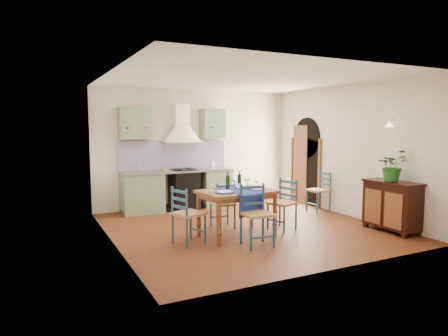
{
  "coord_description": "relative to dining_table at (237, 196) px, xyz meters",
  "views": [
    {
      "loc": [
        -3.71,
        -6.54,
        1.94
      ],
      "look_at": [
        -0.34,
        0.3,
        1.14
      ],
      "focal_mm": 32.0,
      "sensor_mm": 36.0,
      "label": 1
    }
  ],
  "objects": [
    {
      "name": "floor",
      "position": [
        0.46,
        0.47,
        -0.73
      ],
      "size": [
        5.0,
        5.0,
        0.0
      ],
      "primitive_type": "plane",
      "color": "#4A200F",
      "rests_on": "ground"
    },
    {
      "name": "right_wall",
      "position": [
        2.95,
        0.74,
        0.61
      ],
      "size": [
        0.26,
        5.0,
        2.8
      ],
      "color": "beige",
      "rests_on": "ground"
    },
    {
      "name": "potted_plant",
      "position": [
        2.69,
        -0.95,
        0.5
      ],
      "size": [
        0.56,
        0.49,
        0.58
      ],
      "primitive_type": "imported",
      "rotation": [
        0.0,
        0.0,
        0.09
      ],
      "color": "#1D5C1F",
      "rests_on": "sideboard"
    },
    {
      "name": "chair_left",
      "position": [
        -0.95,
        -0.03,
        -0.23
      ],
      "size": [
        0.56,
        0.56,
        0.96
      ],
      "color": "navy",
      "rests_on": "ground"
    },
    {
      "name": "left_wall",
      "position": [
        -2.04,
        0.47,
        0.67
      ],
      "size": [
        0.04,
        5.0,
        2.8
      ],
      "primitive_type": "cube",
      "color": "beige",
      "rests_on": "ground"
    },
    {
      "name": "chair_far",
      "position": [
        0.04,
        0.63,
        -0.27
      ],
      "size": [
        0.45,
        0.45,
        0.88
      ],
      "color": "navy",
      "rests_on": "ground"
    },
    {
      "name": "chair_right",
      "position": [
        1.03,
        0.09,
        -0.24
      ],
      "size": [
        0.56,
        0.56,
        0.94
      ],
      "color": "navy",
      "rests_on": "ground"
    },
    {
      "name": "ceiling",
      "position": [
        0.46,
        0.47,
        2.08
      ],
      "size": [
        5.0,
        5.0,
        0.01
      ],
      "primitive_type": "cube",
      "color": "silver",
      "rests_on": "back_wall"
    },
    {
      "name": "back_wall",
      "position": [
        -0.01,
        2.76,
        0.32
      ],
      "size": [
        5.0,
        0.96,
        2.8
      ],
      "color": "beige",
      "rests_on": "ground"
    },
    {
      "name": "chair_near",
      "position": [
        0.02,
        -0.62,
        -0.21
      ],
      "size": [
        0.51,
        0.51,
        1.0
      ],
      "color": "navy",
      "rests_on": "ground"
    },
    {
      "name": "dining_table",
      "position": [
        0.0,
        0.0,
        0.0
      ],
      "size": [
        1.36,
        1.04,
        1.14
      ],
      "color": "brown",
      "rests_on": "ground"
    },
    {
      "name": "sideboard",
      "position": [
        2.72,
        -0.96,
        -0.22
      ],
      "size": [
        0.5,
        1.05,
        0.94
      ],
      "color": "black",
      "rests_on": "ground"
    },
    {
      "name": "chair_spare",
      "position": [
        2.69,
        1.03,
        -0.25
      ],
      "size": [
        0.43,
        0.43,
        0.92
      ],
      "color": "navy",
      "rests_on": "ground"
    }
  ]
}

